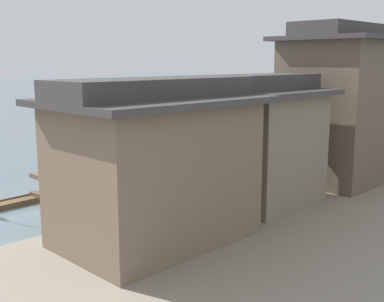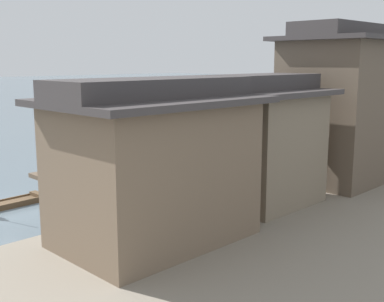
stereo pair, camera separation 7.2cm
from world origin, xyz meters
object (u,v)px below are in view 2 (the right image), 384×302
object	(u,v)px
boat_moored_far	(172,191)
mooring_post_dock_mid	(230,180)
boat_upstream_distant	(289,164)
boat_crossing_west	(230,176)
house_waterfront_tall	(340,105)
house_waterfront_nearest	(154,163)
boat_moored_second	(384,139)
boat_moored_third	(336,153)
mooring_post_dock_near	(142,201)
boat_moored_nearest	(268,142)
house_waterfront_second	(262,141)

from	to	relation	value
boat_moored_far	mooring_post_dock_mid	world-z (taller)	mooring_post_dock_mid
boat_upstream_distant	boat_crossing_west	bearing A→B (deg)	-94.42
house_waterfront_tall	house_waterfront_nearest	bearing A→B (deg)	-90.40
boat_moored_second	boat_upstream_distant	size ratio (longest dim) A/B	1.08
boat_moored_third	mooring_post_dock_near	world-z (taller)	mooring_post_dock_near
boat_crossing_west	mooring_post_dock_mid	bearing A→B (deg)	-49.97
boat_moored_third	house_waterfront_tall	distance (m)	11.35
boat_moored_far	house_waterfront_tall	size ratio (longest dim) A/B	0.59
boat_crossing_west	house_waterfront_tall	distance (m)	7.94
boat_moored_nearest	boat_crossing_west	xyz separation A→B (m)	(6.34, -12.60, 0.00)
boat_upstream_distant	boat_moored_second	bearing A→B (deg)	90.66
house_waterfront_tall	boat_moored_far	bearing A→B (deg)	-126.76
boat_moored_second	house_waterfront_nearest	world-z (taller)	house_waterfront_nearest
boat_moored_far	house_waterfront_nearest	bearing A→B (deg)	-47.17
boat_moored_far	boat_crossing_west	world-z (taller)	boat_moored_far
boat_moored_far	boat_crossing_west	bearing A→B (deg)	91.81
house_waterfront_second	house_waterfront_nearest	bearing A→B (deg)	-87.97
boat_moored_nearest	boat_moored_second	size ratio (longest dim) A/B	1.03
boat_moored_third	boat_moored_far	bearing A→B (deg)	-92.36
boat_moored_second	mooring_post_dock_mid	size ratio (longest dim) A/B	6.71
boat_moored_nearest	boat_moored_third	xyz separation A→B (m)	(7.19, -0.99, 0.10)
mooring_post_dock_mid	house_waterfront_tall	bearing A→B (deg)	59.52
boat_moored_far	mooring_post_dock_mid	bearing A→B (deg)	40.30
boat_crossing_west	boat_moored_nearest	bearing A→B (deg)	116.71
boat_moored_far	boat_moored_third	bearing A→B (deg)	87.64
house_waterfront_nearest	house_waterfront_tall	bearing A→B (deg)	89.60
boat_moored_second	house_waterfront_tall	xyz separation A→B (m)	(5.62, -19.15, 4.67)
boat_moored_third	mooring_post_dock_mid	distance (m)	14.81
house_waterfront_second	house_waterfront_tall	world-z (taller)	house_waterfront_tall
boat_upstream_distant	house_waterfront_tall	size ratio (longest dim) A/B	0.54
boat_moored_third	house_waterfront_tall	bearing A→B (deg)	-60.97
house_waterfront_nearest	mooring_post_dock_mid	size ratio (longest dim) A/B	10.41
house_waterfront_second	mooring_post_dock_near	world-z (taller)	house_waterfront_second
boat_upstream_distant	mooring_post_dock_mid	bearing A→B (deg)	-76.45
boat_upstream_distant	house_waterfront_nearest	bearing A→B (deg)	-72.55
boat_moored_far	mooring_post_dock_near	xyz separation A→B (m)	(2.43, -4.09, 0.76)
house_waterfront_nearest	house_waterfront_second	xyz separation A→B (m)	(-0.25, 6.99, 0.02)
boat_moored_nearest	boat_moored_far	size ratio (longest dim) A/B	1.01
boat_crossing_west	house_waterfront_nearest	xyz separation A→B (m)	(5.79, -11.21, 3.38)
boat_moored_nearest	boat_moored_third	distance (m)	7.26
boat_crossing_west	house_waterfront_tall	xyz separation A→B (m)	(5.89, 2.53, 4.69)
boat_moored_nearest	house_waterfront_tall	size ratio (longest dim) A/B	0.60
house_waterfront_nearest	mooring_post_dock_near	xyz separation A→B (m)	(-3.21, 1.99, -2.54)
boat_moored_far	house_waterfront_nearest	world-z (taller)	house_waterfront_nearest
boat_moored_far	mooring_post_dock_near	bearing A→B (deg)	-59.33
boat_moored_nearest	mooring_post_dock_mid	bearing A→B (deg)	-60.35
boat_moored_far	mooring_post_dock_near	size ratio (longest dim) A/B	5.65
boat_moored_second	house_waterfront_tall	distance (m)	20.50
house_waterfront_nearest	boat_crossing_west	bearing A→B (deg)	117.32
boat_moored_nearest	boat_moored_second	distance (m)	11.23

